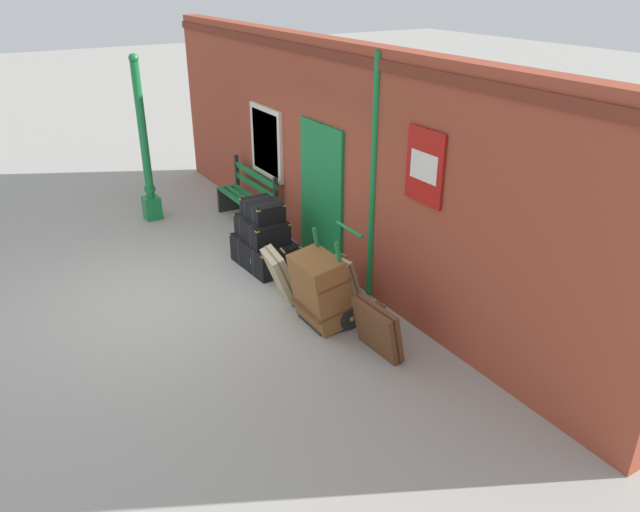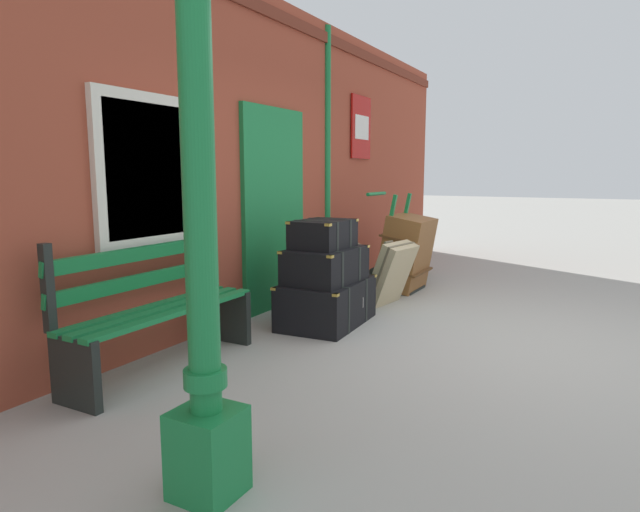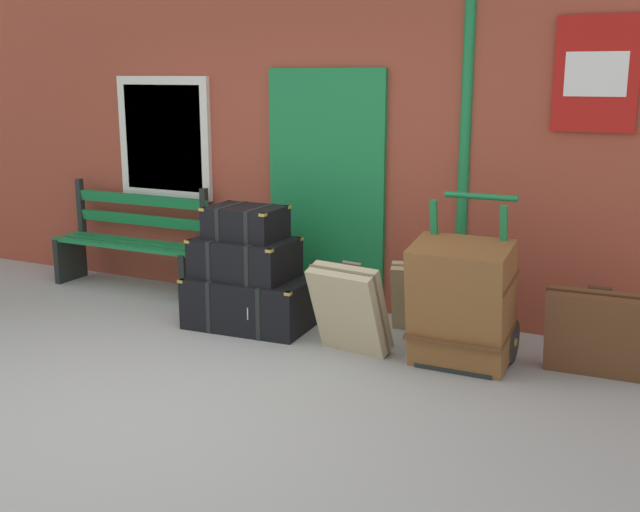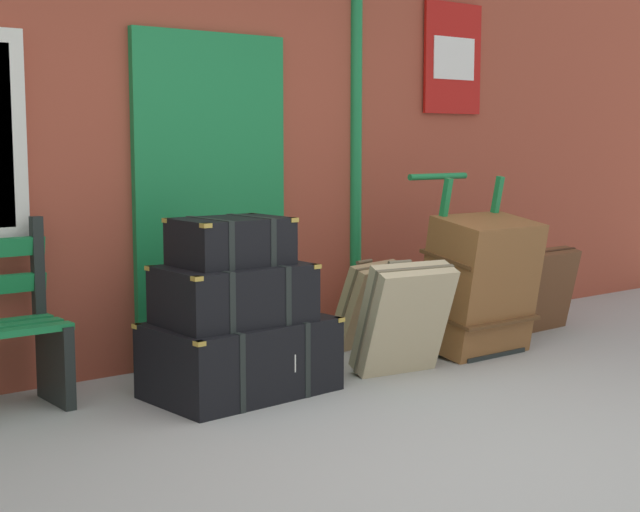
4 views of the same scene
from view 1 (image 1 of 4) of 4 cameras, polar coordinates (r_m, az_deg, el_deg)
The scene contains 12 objects.
ground_plane at distance 8.49m, azimuth -14.41°, elevation -3.90°, with size 60.00×60.00×0.00m, color #A3A099.
brick_facade at distance 8.86m, azimuth 0.71°, elevation 9.37°, with size 10.40×0.35×3.20m.
lamp_post at distance 10.94m, azimuth -15.89°, elevation 8.56°, with size 0.28×0.28×2.81m.
platform_bench at distance 10.59m, azimuth -6.68°, elevation 5.31°, with size 1.60×0.43×1.01m.
steamer_trunk_base at distance 9.08m, azimuth -5.15°, elevation 0.31°, with size 1.05×0.71×0.43m.
steamer_trunk_middle at distance 8.96m, azimuth -5.43°, elevation 2.55°, with size 0.81×0.56×0.33m.
steamer_trunk_top at distance 8.87m, azimuth -5.35°, elevation 4.31°, with size 0.61×0.45×0.27m.
porters_trolley at distance 7.64m, azimuth 1.14°, elevation -4.15°, with size 0.71×0.59×1.20m.
large_brown_trunk at distance 7.46m, azimuth 0.02°, elevation -3.17°, with size 0.70×0.57×0.94m.
suitcase_caramel at distance 8.10m, azimuth -3.66°, elevation -1.77°, with size 0.59×0.47×0.70m.
suitcase_charcoal at distance 7.01m, azimuth 5.40°, elevation -6.79°, with size 0.69×0.30×0.64m.
suitcase_slate at distance 8.19m, azimuth 1.90°, elevation -1.81°, with size 0.57×0.43×0.61m.
Camera 1 is at (7.23, -1.91, 4.02)m, focal length 34.34 mm.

